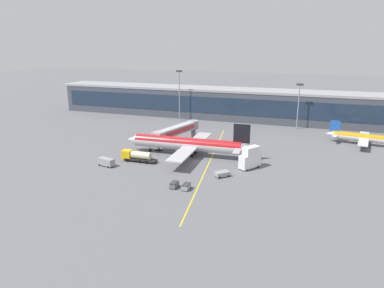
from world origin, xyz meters
TOP-DOWN VIEW (x-y plane):
  - ground_plane at (0.00, 0.00)m, footprint 700.00×700.00m
  - apron_lead_in_line at (3.78, 2.00)m, footprint 11.60×79.24m
  - terminal_building at (-3.70, 65.80)m, footprint 177.66×16.94m
  - main_airliner at (-4.39, 5.25)m, footprint 42.48×33.63m
  - jet_bridge at (-12.55, 17.63)m, footprint 9.16×24.23m
  - fuel_tanker at (-16.87, -5.40)m, footprint 10.85×2.88m
  - pushback_tug at (10.53, -9.05)m, footprint 4.34×4.29m
  - crew_van at (-23.45, -11.93)m, footprint 5.34×3.17m
  - catering_lift at (16.27, -0.02)m, footprint 5.74×7.08m
  - baggage_cart_0 at (1.27, -20.30)m, footprint 1.69×2.69m
  - baggage_cart_1 at (4.47, -20.38)m, footprint 1.69×2.69m
  - commuter_jet_far at (50.39, 36.83)m, footprint 27.28×21.63m
  - apron_light_mast_0 at (-26.13, 53.84)m, footprint 2.80×0.50m
  - apron_light_mast_1 at (26.13, 53.84)m, footprint 2.80×0.50m

SIDE VIEW (x-z plane):
  - ground_plane at x=0.00m, z-range 0.00..0.00m
  - apron_lead_in_line at x=3.78m, z-range 0.00..0.01m
  - baggage_cart_0 at x=1.27m, z-range 0.04..1.52m
  - baggage_cart_1 at x=4.47m, z-range 0.04..1.52m
  - pushback_tug at x=10.53m, z-range 0.15..1.55m
  - crew_van at x=-23.45m, z-range 0.16..2.46m
  - fuel_tanker at x=-16.87m, z-range 0.12..3.37m
  - commuter_jet_far at x=50.39m, z-range -1.30..6.42m
  - catering_lift at x=16.27m, z-range -0.08..6.22m
  - main_airliner at x=-4.39m, z-range -1.87..9.40m
  - jet_bridge at x=-12.55m, z-range 1.56..8.02m
  - terminal_building at x=-3.70m, z-range 0.02..14.17m
  - apron_light_mast_1 at x=26.13m, z-range 1.89..20.71m
  - apron_light_mast_0 at x=-26.13m, z-range 1.97..24.81m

